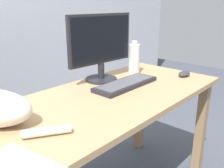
% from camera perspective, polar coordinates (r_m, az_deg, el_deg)
% --- Properties ---
extents(desk, '(1.55, 0.66, 0.74)m').
position_cam_1_polar(desk, '(1.37, -1.91, -7.21)').
color(desk, tan).
rests_on(desk, ground_plane).
extents(office_chair, '(0.48, 0.48, 0.92)m').
position_cam_1_polar(office_chair, '(1.90, -21.97, -9.12)').
color(office_chair, black).
rests_on(office_chair, ground_plane).
extents(monitor, '(0.48, 0.20, 0.41)m').
position_cam_1_polar(monitor, '(1.56, -2.53, 8.83)').
color(monitor, '#232328').
rests_on(monitor, desk).
extents(keyboard, '(0.44, 0.15, 0.03)m').
position_cam_1_polar(keyboard, '(1.50, 3.19, 0.03)').
color(keyboard, '#232328').
rests_on(keyboard, desk).
extents(computer_mouse, '(0.11, 0.06, 0.04)m').
position_cam_1_polar(computer_mouse, '(1.76, 16.14, 2.27)').
color(computer_mouse, '#333338').
rests_on(computer_mouse, desk).
extents(water_bottle, '(0.08, 0.08, 0.23)m').
position_cam_1_polar(water_bottle, '(1.75, 5.08, 5.78)').
color(water_bottle, silver).
rests_on(water_bottle, desk).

